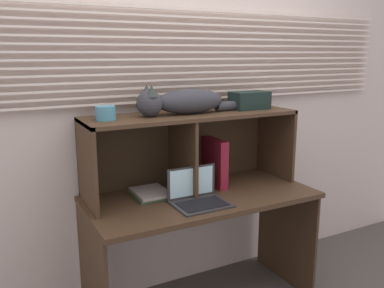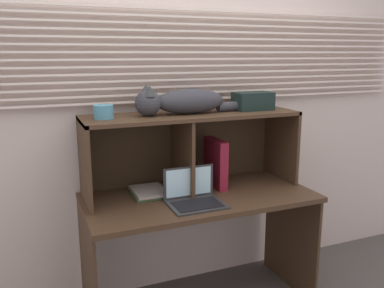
% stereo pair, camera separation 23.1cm
% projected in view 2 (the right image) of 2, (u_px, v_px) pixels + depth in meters
% --- Properties ---
extents(back_panel_with_blinds, '(4.40, 0.08, 2.50)m').
position_uv_depth(back_panel_with_blinds, '(178.00, 102.00, 2.63)').
color(back_panel_with_blinds, beige).
rests_on(back_panel_with_blinds, ground).
extents(desk, '(1.36, 0.65, 0.74)m').
position_uv_depth(desk, '(199.00, 218.00, 2.45)').
color(desk, '#422D1C').
rests_on(desk, ground).
extents(hutch_shelf_unit, '(1.30, 0.39, 0.47)m').
position_uv_depth(hutch_shelf_unit, '(189.00, 136.00, 2.48)').
color(hutch_shelf_unit, '#422D1C').
rests_on(hutch_shelf_unit, desk).
extents(cat, '(0.72, 0.17, 0.18)m').
position_uv_depth(cat, '(182.00, 101.00, 2.38)').
color(cat, '#333439').
rests_on(cat, hutch_shelf_unit).
extents(laptop, '(0.30, 0.24, 0.19)m').
position_uv_depth(laptop, '(194.00, 197.00, 2.28)').
color(laptop, '#2C2C2C').
rests_on(laptop, desk).
extents(binder_upright, '(0.06, 0.25, 0.30)m').
position_uv_depth(binder_upright, '(216.00, 163.00, 2.55)').
color(binder_upright, maroon).
rests_on(binder_upright, desk).
extents(book_stack, '(0.19, 0.26, 0.04)m').
position_uv_depth(book_stack, '(148.00, 192.00, 2.42)').
color(book_stack, '#466640').
rests_on(book_stack, desk).
extents(small_basket, '(0.11, 0.11, 0.08)m').
position_uv_depth(small_basket, '(103.00, 112.00, 2.22)').
color(small_basket, teal).
rests_on(small_basket, hutch_shelf_unit).
extents(storage_box, '(0.24, 0.15, 0.11)m').
position_uv_depth(storage_box, '(253.00, 101.00, 2.56)').
color(storage_box, black).
rests_on(storage_box, hutch_shelf_unit).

